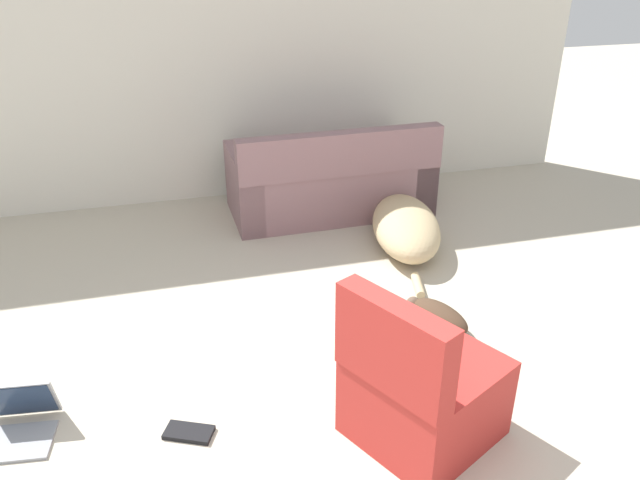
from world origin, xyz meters
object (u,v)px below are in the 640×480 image
at_px(dog, 404,222).
at_px(couch, 330,181).
at_px(laptop_open, 20,417).
at_px(book_black, 189,432).
at_px(side_chair, 421,390).
at_px(cat, 439,316).

bearing_deg(dog, couch, 44.40).
bearing_deg(laptop_open, dog, 36.33).
distance_m(dog, book_black, 2.51).
distance_m(couch, side_chair, 2.74).
distance_m(couch, book_black, 2.82).
distance_m(couch, dog, 0.82).
bearing_deg(side_chair, couch, -34.08).
relative_size(couch, dog, 1.08).
xyz_separation_m(cat, laptop_open, (-2.38, -0.30, 0.01)).
bearing_deg(dog, cat, -177.16).
height_order(couch, book_black, couch).
relative_size(dog, book_black, 5.94).
bearing_deg(side_chair, dog, -47.27).
height_order(couch, dog, couch).
bearing_deg(side_chair, laptop_open, 46.74).
relative_size(dog, side_chair, 1.84).
bearing_deg(dog, book_black, 147.54).
bearing_deg(side_chair, cat, -57.84).
distance_m(dog, cat, 1.20).
relative_size(couch, cat, 2.94).
xyz_separation_m(couch, book_black, (-1.42, -2.42, -0.27)).
relative_size(cat, laptop_open, 1.53).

